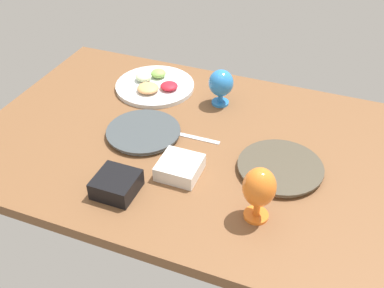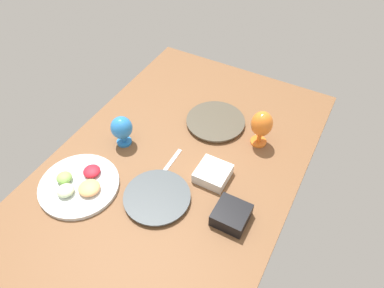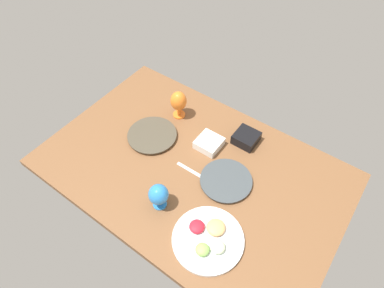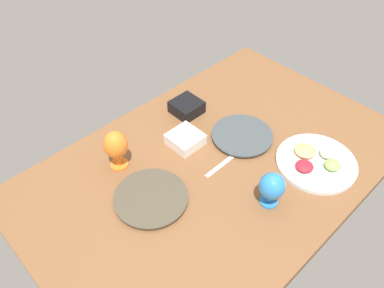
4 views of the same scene
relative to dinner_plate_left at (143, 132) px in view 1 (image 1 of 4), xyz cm
name	(u,v)px [view 1 (image 1 of 4)]	position (x,y,z in cm)	size (l,w,h in cm)	color
ground_plane	(196,146)	(19.60, 2.85, -3.11)	(160.00, 104.00, 4.00)	brown
dinner_plate_left	(143,132)	(0.00, 0.00, 0.00)	(27.34, 27.34, 2.13)	silver
dinner_plate_right	(280,168)	(51.42, -1.39, 0.03)	(28.67, 28.67, 2.19)	beige
fruit_platter	(155,85)	(-10.28, 31.71, 0.42)	(33.36, 33.36, 5.23)	silver
hurricane_glass_orange	(259,189)	(49.39, -24.61, 10.19)	(9.76, 9.76, 18.18)	orange
hurricane_glass_blue	(221,84)	(19.78, 30.41, 8.01)	(9.86, 9.86, 14.99)	#2C7FD2
square_bowl_white	(180,167)	(20.75, -14.95, 1.70)	(13.44, 13.44, 5.05)	white
square_bowl_black	(116,184)	(5.55, -30.22, 2.24)	(12.98, 12.98, 6.02)	black
fork_by_left_plate	(196,138)	(18.90, 5.01, -0.81)	(18.00, 1.80, 0.60)	silver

